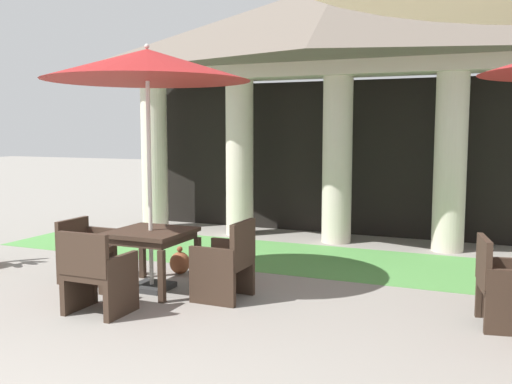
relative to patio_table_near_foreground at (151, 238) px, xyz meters
name	(u,v)px	position (x,y,z in m)	size (l,w,h in m)	color
background_pavilion	(340,51)	(1.31, 3.89, 2.66)	(8.63, 2.55, 4.45)	beige
lawn_strip	(311,259)	(1.31, 2.34, -0.63)	(10.43, 2.10, 0.01)	#519347
patio_table_near_foreground	(151,238)	(0.00, 0.00, 0.00)	(0.91, 0.91, 0.74)	#38281E
patio_umbrella_near_foreground	(147,67)	(0.00, 0.00, 2.07)	(2.46, 2.46, 2.98)	#2D2D2D
patio_chair_near_foreground_west	(85,251)	(-1.02, 0.01, -0.24)	(0.51, 0.60, 0.80)	#38281E
patio_chair_near_foreground_south	(97,275)	(-0.01, -1.03, -0.21)	(0.63, 0.55, 0.91)	#38281E
patio_chair_near_foreground_east	(226,264)	(1.03, -0.01, -0.22)	(0.57, 0.60, 0.93)	#38281E
patio_chair_mid_right_west	(505,287)	(4.00, 0.24, -0.23)	(0.65, 0.68, 0.90)	#38281E
terracotta_urn	(180,263)	(-0.07, 0.80, -0.48)	(0.28, 0.28, 0.38)	brown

